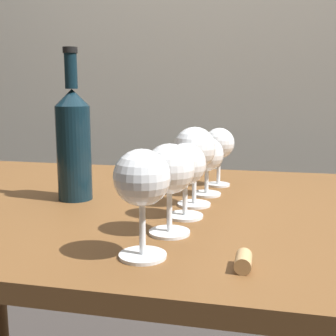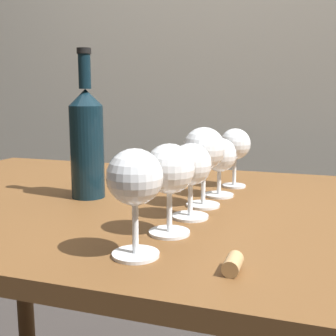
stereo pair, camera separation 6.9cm
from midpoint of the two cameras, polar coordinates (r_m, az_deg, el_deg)
The scene contains 10 objects.
back_wall at distance 2.04m, azimuth 13.87°, elevation 18.28°, with size 5.00×0.08×2.60m, color beige.
dining_table at distance 0.92m, azimuth 6.15°, elevation -10.30°, with size 1.54×0.82×0.77m.
wine_glass_port at distance 0.59m, azimuth -1.07°, elevation -1.74°, with size 0.08×0.08×0.15m.
wine_glass_cabernet at distance 0.69m, azimuth 2.86°, elevation -0.49°, with size 0.08×0.08×0.15m.
wine_glass_pinot at distance 0.78m, azimuth 5.49°, elevation 0.09°, with size 0.08×0.08×0.14m.
wine_glass_chardonnay at distance 0.86m, azimuth 6.99°, elevation 2.29°, with size 0.08×0.08×0.16m.
wine_glass_empty at distance 0.95m, azimuth 8.82°, elevation 1.39°, with size 0.07×0.07×0.13m.
wine_glass_white at distance 1.05m, azimuth 10.63°, elevation 2.88°, with size 0.07×0.07×0.14m.
wine_bottle at distance 0.94m, azimuth -8.53°, elevation 3.55°, with size 0.07×0.07×0.32m.
cork at distance 0.58m, azimuth 11.93°, elevation -12.25°, with size 0.02×0.02×0.04m, color tan.
Camera 2 is at (0.21, -0.83, 1.00)m, focal length 46.60 mm.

